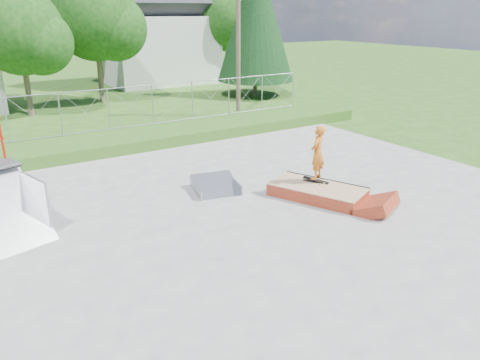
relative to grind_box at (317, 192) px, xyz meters
name	(u,v)px	position (x,y,z in m)	size (l,w,h in m)	color
ground	(240,231)	(-3.16, -0.61, -0.21)	(120.00, 120.00, 0.00)	#2F4F16
concrete_pad	(240,230)	(-3.16, -0.61, -0.19)	(20.00, 16.00, 0.04)	gray
grass_berm	(119,141)	(-3.16, 8.89, 0.04)	(24.00, 3.00, 0.50)	#2F4F16
grind_box	(317,192)	(0.00, 0.00, 0.00)	(2.38, 3.12, 0.42)	maroon
flat_bank_ramp	(216,186)	(-2.31, 2.14, 0.00)	(1.33, 1.42, 0.41)	#9C9EA4
skateboard	(316,181)	(0.18, 0.29, 0.25)	(0.22, 0.80, 0.02)	black
skater	(317,155)	(0.18, 0.29, 1.08)	(0.60, 0.40, 1.65)	orange
chain_link_fence	(109,110)	(-3.16, 9.89, 1.19)	(20.00, 0.06, 1.80)	gray
gable_house	(158,32)	(5.84, 25.39, 3.63)	(8.40, 6.08, 8.94)	silver
utility_pole	(238,39)	(4.34, 11.39, 3.79)	(0.24, 0.24, 8.00)	brown
tree_left_near	(25,34)	(-4.91, 17.22, 4.03)	(4.76, 4.48, 6.65)	brown
tree_center	(100,20)	(-0.38, 19.20, 4.64)	(5.44, 5.12, 7.60)	brown
tree_right_far	(231,22)	(11.11, 23.21, 4.33)	(5.10, 4.80, 7.12)	brown
tree_back_mid	(102,35)	(2.05, 27.24, 3.42)	(4.08, 3.84, 5.70)	brown
conifer_tree	(256,16)	(8.84, 16.39, 4.84)	(5.04, 5.04, 9.10)	brown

